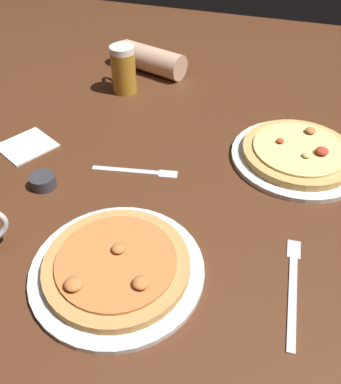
{
  "coord_description": "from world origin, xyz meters",
  "views": [
    {
      "loc": [
        0.2,
        -0.62,
        0.6
      ],
      "look_at": [
        0.0,
        0.0,
        0.02
      ],
      "focal_mm": 38.02,
      "sensor_mm": 36.0,
      "label": 1
    }
  ],
  "objects_px": {
    "beer_mug_pale": "(123,69)",
    "fork_left": "(137,171)",
    "pizza_plate_far": "(298,154)",
    "fork_spare": "(293,287)",
    "ramekin_sauce": "(43,181)",
    "pizza_plate_near": "(117,267)",
    "napkin_folded": "(27,145)",
    "diner_arm": "(144,58)"
  },
  "relations": [
    {
      "from": "pizza_plate_far",
      "to": "napkin_folded",
      "type": "relative_size",
      "value": 2.6
    },
    {
      "from": "pizza_plate_near",
      "to": "beer_mug_pale",
      "type": "relative_size",
      "value": 2.28
    },
    {
      "from": "pizza_plate_near",
      "to": "ramekin_sauce",
      "type": "distance_m",
      "value": 0.3
    },
    {
      "from": "pizza_plate_far",
      "to": "fork_left",
      "type": "height_order",
      "value": "pizza_plate_far"
    },
    {
      "from": "napkin_folded",
      "to": "pizza_plate_near",
      "type": "bearing_deg",
      "value": -37.72
    },
    {
      "from": "pizza_plate_near",
      "to": "diner_arm",
      "type": "xyz_separation_m",
      "value": [
        -0.25,
        0.8,
        0.02
      ]
    },
    {
      "from": "beer_mug_pale",
      "to": "fork_spare",
      "type": "bearing_deg",
      "value": -45.89
    },
    {
      "from": "beer_mug_pale",
      "to": "ramekin_sauce",
      "type": "xyz_separation_m",
      "value": [
        0.0,
        -0.47,
        -0.05
      ]
    },
    {
      "from": "pizza_plate_near",
      "to": "pizza_plate_far",
      "type": "relative_size",
      "value": 0.99
    },
    {
      "from": "fork_spare",
      "to": "diner_arm",
      "type": "relative_size",
      "value": 0.86
    },
    {
      "from": "pizza_plate_near",
      "to": "pizza_plate_far",
      "type": "xyz_separation_m",
      "value": [
        0.28,
        0.45,
        -0.0
      ]
    },
    {
      "from": "pizza_plate_near",
      "to": "fork_left",
      "type": "bearing_deg",
      "value": 104.33
    },
    {
      "from": "beer_mug_pale",
      "to": "fork_spare",
      "type": "relative_size",
      "value": 0.59
    },
    {
      "from": "ramekin_sauce",
      "to": "diner_arm",
      "type": "distance_m",
      "value": 0.63
    },
    {
      "from": "pizza_plate_far",
      "to": "beer_mug_pale",
      "type": "bearing_deg",
      "value": 159.95
    },
    {
      "from": "napkin_folded",
      "to": "diner_arm",
      "type": "xyz_separation_m",
      "value": [
        0.13,
        0.51,
        0.04
      ]
    },
    {
      "from": "pizza_plate_far",
      "to": "ramekin_sauce",
      "type": "height_order",
      "value": "pizza_plate_far"
    },
    {
      "from": "fork_left",
      "to": "diner_arm",
      "type": "bearing_deg",
      "value": 108.66
    },
    {
      "from": "pizza_plate_near",
      "to": "napkin_folded",
      "type": "bearing_deg",
      "value": 142.28
    },
    {
      "from": "pizza_plate_far",
      "to": "beer_mug_pale",
      "type": "relative_size",
      "value": 2.3
    },
    {
      "from": "beer_mug_pale",
      "to": "napkin_folded",
      "type": "height_order",
      "value": "beer_mug_pale"
    },
    {
      "from": "pizza_plate_near",
      "to": "diner_arm",
      "type": "bearing_deg",
      "value": 107.16
    },
    {
      "from": "pizza_plate_far",
      "to": "fork_spare",
      "type": "xyz_separation_m",
      "value": [
        0.03,
        -0.38,
        -0.01
      ]
    },
    {
      "from": "ramekin_sauce",
      "to": "fork_left",
      "type": "distance_m",
      "value": 0.21
    },
    {
      "from": "ramekin_sauce",
      "to": "diner_arm",
      "type": "relative_size",
      "value": 0.2
    },
    {
      "from": "fork_spare",
      "to": "diner_arm",
      "type": "xyz_separation_m",
      "value": [
        -0.55,
        0.73,
        0.04
      ]
    },
    {
      "from": "beer_mug_pale",
      "to": "ramekin_sauce",
      "type": "height_order",
      "value": "beer_mug_pale"
    },
    {
      "from": "pizza_plate_near",
      "to": "pizza_plate_far",
      "type": "height_order",
      "value": "same"
    },
    {
      "from": "beer_mug_pale",
      "to": "fork_spare",
      "type": "height_order",
      "value": "beer_mug_pale"
    },
    {
      "from": "pizza_plate_near",
      "to": "beer_mug_pale",
      "type": "height_order",
      "value": "beer_mug_pale"
    },
    {
      "from": "ramekin_sauce",
      "to": "napkin_folded",
      "type": "xyz_separation_m",
      "value": [
        -0.12,
        0.12,
        -0.01
      ]
    },
    {
      "from": "fork_spare",
      "to": "ramekin_sauce",
      "type": "bearing_deg",
      "value": 169.3
    },
    {
      "from": "pizza_plate_near",
      "to": "napkin_folded",
      "type": "height_order",
      "value": "pizza_plate_near"
    },
    {
      "from": "beer_mug_pale",
      "to": "napkin_folded",
      "type": "xyz_separation_m",
      "value": [
        -0.12,
        -0.35,
        -0.06
      ]
    },
    {
      "from": "pizza_plate_near",
      "to": "fork_spare",
      "type": "xyz_separation_m",
      "value": [
        0.31,
        0.06,
        -0.01
      ]
    },
    {
      "from": "fork_left",
      "to": "beer_mug_pale",
      "type": "bearing_deg",
      "value": 116.77
    },
    {
      "from": "ramekin_sauce",
      "to": "napkin_folded",
      "type": "height_order",
      "value": "ramekin_sauce"
    },
    {
      "from": "beer_mug_pale",
      "to": "fork_left",
      "type": "bearing_deg",
      "value": -63.23
    },
    {
      "from": "beer_mug_pale",
      "to": "fork_spare",
      "type": "xyz_separation_m",
      "value": [
        0.56,
        -0.58,
        -0.07
      ]
    },
    {
      "from": "pizza_plate_near",
      "to": "pizza_plate_far",
      "type": "distance_m",
      "value": 0.53
    },
    {
      "from": "ramekin_sauce",
      "to": "fork_left",
      "type": "bearing_deg",
      "value": 31.7
    },
    {
      "from": "pizza_plate_far",
      "to": "beer_mug_pale",
      "type": "height_order",
      "value": "beer_mug_pale"
    }
  ]
}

